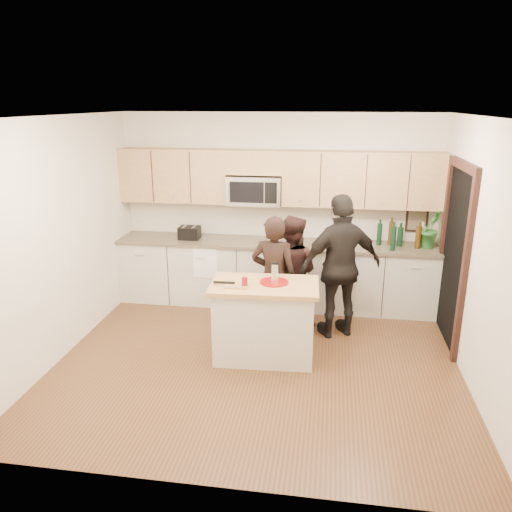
# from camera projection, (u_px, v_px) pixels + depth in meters

# --- Properties ---
(floor) EXTENTS (4.50, 4.50, 0.00)m
(floor) POSITION_uv_depth(u_px,v_px,m) (258.00, 360.00, 5.73)
(floor) COLOR brown
(floor) RESTS_ON ground
(room_shell) EXTENTS (4.52, 4.02, 2.71)m
(room_shell) POSITION_uv_depth(u_px,v_px,m) (258.00, 212.00, 5.21)
(room_shell) COLOR beige
(room_shell) RESTS_ON ground
(back_cabinetry) EXTENTS (4.50, 0.66, 0.94)m
(back_cabinetry) POSITION_uv_depth(u_px,v_px,m) (275.00, 273.00, 7.18)
(back_cabinetry) COLOR beige
(back_cabinetry) RESTS_ON ground
(upper_cabinetry) EXTENTS (4.50, 0.33, 0.75)m
(upper_cabinetry) POSITION_uv_depth(u_px,v_px,m) (280.00, 176.00, 6.91)
(upper_cabinetry) COLOR tan
(upper_cabinetry) RESTS_ON ground
(microwave) EXTENTS (0.76, 0.41, 0.40)m
(microwave) POSITION_uv_depth(u_px,v_px,m) (255.00, 190.00, 6.98)
(microwave) COLOR silver
(microwave) RESTS_ON ground
(doorway) EXTENTS (0.06, 1.25, 2.20)m
(doorway) POSITION_uv_depth(u_px,v_px,m) (455.00, 250.00, 5.91)
(doorway) COLOR black
(doorway) RESTS_ON ground
(framed_picture) EXTENTS (0.30, 0.03, 0.38)m
(framed_picture) POSITION_uv_depth(u_px,v_px,m) (417.00, 218.00, 6.94)
(framed_picture) COLOR black
(framed_picture) RESTS_ON ground
(dish_towel) EXTENTS (0.34, 0.60, 0.48)m
(dish_towel) POSITION_uv_depth(u_px,v_px,m) (207.00, 252.00, 7.04)
(dish_towel) COLOR white
(dish_towel) RESTS_ON ground
(island) EXTENTS (1.23, 0.76, 0.90)m
(island) POSITION_uv_depth(u_px,v_px,m) (264.00, 320.00, 5.68)
(island) COLOR beige
(island) RESTS_ON ground
(red_plate) EXTENTS (0.32, 0.32, 0.02)m
(red_plate) POSITION_uv_depth(u_px,v_px,m) (274.00, 282.00, 5.58)
(red_plate) COLOR maroon
(red_plate) RESTS_ON island
(box_grater) EXTENTS (0.08, 0.05, 0.23)m
(box_grater) POSITION_uv_depth(u_px,v_px,m) (275.00, 272.00, 5.52)
(box_grater) COLOR silver
(box_grater) RESTS_ON red_plate
(drink_glass) EXTENTS (0.06, 0.06, 0.11)m
(drink_glass) POSITION_uv_depth(u_px,v_px,m) (245.00, 282.00, 5.44)
(drink_glass) COLOR maroon
(drink_glass) RESTS_ON island
(cutting_board) EXTENTS (0.26, 0.17, 0.02)m
(cutting_board) POSITION_uv_depth(u_px,v_px,m) (236.00, 286.00, 5.45)
(cutting_board) COLOR tan
(cutting_board) RESTS_ON island
(tongs) EXTENTS (0.24, 0.04, 0.02)m
(tongs) POSITION_uv_depth(u_px,v_px,m) (224.00, 282.00, 5.50)
(tongs) COLOR black
(tongs) RESTS_ON cutting_board
(knife) EXTENTS (0.18, 0.03, 0.01)m
(knife) POSITION_uv_depth(u_px,v_px,m) (234.00, 287.00, 5.39)
(knife) COLOR silver
(knife) RESTS_ON cutting_board
(toaster) EXTENTS (0.29, 0.24, 0.18)m
(toaster) POSITION_uv_depth(u_px,v_px,m) (189.00, 233.00, 7.17)
(toaster) COLOR black
(toaster) RESTS_ON back_cabinetry
(bottle_cluster) EXTENTS (0.64, 0.33, 0.39)m
(bottle_cluster) POSITION_uv_depth(u_px,v_px,m) (403.00, 234.00, 6.75)
(bottle_cluster) COLOR black
(bottle_cluster) RESTS_ON back_cabinetry
(orchid) EXTENTS (0.38, 0.35, 0.54)m
(orchid) POSITION_uv_depth(u_px,v_px,m) (431.00, 228.00, 6.69)
(orchid) COLOR #2C6F2C
(orchid) RESTS_ON back_cabinetry
(woman_left) EXTENTS (0.61, 0.43, 1.55)m
(woman_left) POSITION_uv_depth(u_px,v_px,m) (274.00, 278.00, 6.10)
(woman_left) COLOR black
(woman_left) RESTS_ON ground
(woman_center) EXTENTS (0.86, 0.77, 1.48)m
(woman_center) POSITION_uv_depth(u_px,v_px,m) (291.00, 272.00, 6.42)
(woman_center) COLOR black
(woman_center) RESTS_ON ground
(woman_right) EXTENTS (1.14, 0.85, 1.80)m
(woman_right) POSITION_uv_depth(u_px,v_px,m) (341.00, 267.00, 6.11)
(woman_right) COLOR black
(woman_right) RESTS_ON ground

